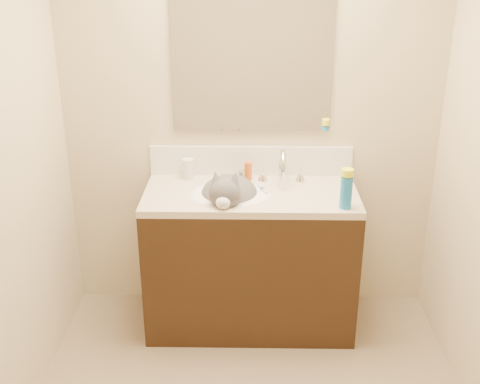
{
  "coord_description": "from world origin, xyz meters",
  "views": [
    {
      "loc": [
        -0.01,
        -2.13,
        2.17
      ],
      "look_at": [
        -0.06,
        0.92,
        0.88
      ],
      "focal_mm": 45.0,
      "sensor_mm": 36.0,
      "label": 1
    }
  ],
  "objects_px": {
    "faucet": "(282,169)",
    "pill_bottle": "(188,169)",
    "cat": "(229,197)",
    "spray_can": "(346,192)",
    "silver_jar": "(242,175)",
    "basin": "(229,205)",
    "amber_bottle": "(248,171)",
    "vanity_cabinet": "(250,262)"
  },
  "relations": [
    {
      "from": "vanity_cabinet",
      "to": "cat",
      "type": "bearing_deg",
      "value": -165.44
    },
    {
      "from": "basin",
      "to": "amber_bottle",
      "type": "relative_size",
      "value": 4.08
    },
    {
      "from": "vanity_cabinet",
      "to": "amber_bottle",
      "type": "xyz_separation_m",
      "value": [
        -0.02,
        0.18,
        0.51
      ]
    },
    {
      "from": "faucet",
      "to": "spray_can",
      "type": "bearing_deg",
      "value": -47.18
    },
    {
      "from": "vanity_cabinet",
      "to": "silver_jar",
      "type": "relative_size",
      "value": 22.5
    },
    {
      "from": "cat",
      "to": "spray_can",
      "type": "xyz_separation_m",
      "value": [
        0.62,
        -0.17,
        0.1
      ]
    },
    {
      "from": "silver_jar",
      "to": "amber_bottle",
      "type": "relative_size",
      "value": 0.48
    },
    {
      "from": "basin",
      "to": "pill_bottle",
      "type": "relative_size",
      "value": 3.72
    },
    {
      "from": "amber_bottle",
      "to": "spray_can",
      "type": "bearing_deg",
      "value": -37.1
    },
    {
      "from": "cat",
      "to": "basin",
      "type": "bearing_deg",
      "value": 43.42
    },
    {
      "from": "pill_bottle",
      "to": "silver_jar",
      "type": "height_order",
      "value": "pill_bottle"
    },
    {
      "from": "faucet",
      "to": "vanity_cabinet",
      "type": "bearing_deg",
      "value": -142.71
    },
    {
      "from": "vanity_cabinet",
      "to": "cat",
      "type": "xyz_separation_m",
      "value": [
        -0.12,
        -0.03,
        0.43
      ]
    },
    {
      "from": "vanity_cabinet",
      "to": "faucet",
      "type": "relative_size",
      "value": 4.29
    },
    {
      "from": "vanity_cabinet",
      "to": "basin",
      "type": "xyz_separation_m",
      "value": [
        -0.12,
        -0.03,
        0.38
      ]
    },
    {
      "from": "cat",
      "to": "spray_can",
      "type": "height_order",
      "value": "cat"
    },
    {
      "from": "vanity_cabinet",
      "to": "faucet",
      "type": "xyz_separation_m",
      "value": [
        0.18,
        0.14,
        0.54
      ]
    },
    {
      "from": "pill_bottle",
      "to": "basin",
      "type": "bearing_deg",
      "value": -42.24
    },
    {
      "from": "cat",
      "to": "amber_bottle",
      "type": "height_order",
      "value": "cat"
    },
    {
      "from": "vanity_cabinet",
      "to": "amber_bottle",
      "type": "relative_size",
      "value": 10.89
    },
    {
      "from": "cat",
      "to": "pill_bottle",
      "type": "height_order",
      "value": "cat"
    },
    {
      "from": "basin",
      "to": "cat",
      "type": "height_order",
      "value": "cat"
    },
    {
      "from": "cat",
      "to": "amber_bottle",
      "type": "bearing_deg",
      "value": 69.74
    },
    {
      "from": "spray_can",
      "to": "silver_jar",
      "type": "bearing_deg",
      "value": 144.6
    },
    {
      "from": "basin",
      "to": "faucet",
      "type": "height_order",
      "value": "faucet"
    },
    {
      "from": "faucet",
      "to": "silver_jar",
      "type": "height_order",
      "value": "faucet"
    },
    {
      "from": "faucet",
      "to": "silver_jar",
      "type": "bearing_deg",
      "value": 168.29
    },
    {
      "from": "cat",
      "to": "pill_bottle",
      "type": "xyz_separation_m",
      "value": [
        -0.25,
        0.23,
        0.08
      ]
    },
    {
      "from": "amber_bottle",
      "to": "vanity_cabinet",
      "type": "bearing_deg",
      "value": -84.82
    },
    {
      "from": "spray_can",
      "to": "pill_bottle",
      "type": "bearing_deg",
      "value": 155.08
    },
    {
      "from": "vanity_cabinet",
      "to": "cat",
      "type": "distance_m",
      "value": 0.45
    },
    {
      "from": "amber_bottle",
      "to": "cat",
      "type": "bearing_deg",
      "value": -116.18
    },
    {
      "from": "vanity_cabinet",
      "to": "pill_bottle",
      "type": "bearing_deg",
      "value": 151.92
    },
    {
      "from": "spray_can",
      "to": "vanity_cabinet",
      "type": "bearing_deg",
      "value": 157.55
    },
    {
      "from": "cat",
      "to": "pill_bottle",
      "type": "distance_m",
      "value": 0.35
    },
    {
      "from": "faucet",
      "to": "cat",
      "type": "distance_m",
      "value": 0.36
    },
    {
      "from": "vanity_cabinet",
      "to": "faucet",
      "type": "height_order",
      "value": "faucet"
    },
    {
      "from": "faucet",
      "to": "pill_bottle",
      "type": "xyz_separation_m",
      "value": [
        -0.55,
        0.06,
        -0.03
      ]
    },
    {
      "from": "faucet",
      "to": "pill_bottle",
      "type": "distance_m",
      "value": 0.55
    },
    {
      "from": "faucet",
      "to": "pill_bottle",
      "type": "height_order",
      "value": "faucet"
    },
    {
      "from": "faucet",
      "to": "cat",
      "type": "relative_size",
      "value": 0.59
    },
    {
      "from": "pill_bottle",
      "to": "silver_jar",
      "type": "bearing_deg",
      "value": -2.29
    }
  ]
}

